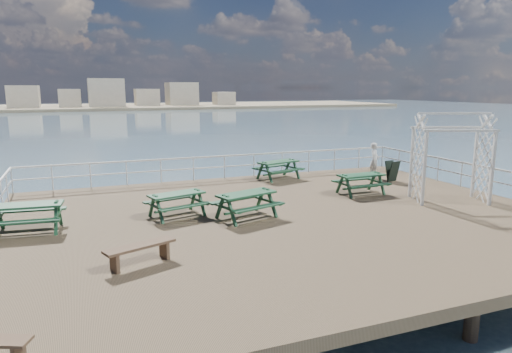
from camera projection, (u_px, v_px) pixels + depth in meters
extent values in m
cube|color=brown|center=(286.00, 220.00, 15.13)|extent=(18.00, 14.00, 0.30)
plane|color=#40596D|center=(138.00, 143.00, 52.08)|extent=(300.00, 300.00, 0.00)
cube|color=tan|center=(149.00, 106.00, 144.24)|extent=(160.00, 40.00, 0.80)
cube|color=beige|center=(24.00, 96.00, 128.40)|extent=(8.00, 8.00, 6.00)
cube|color=beige|center=(70.00, 98.00, 132.77)|extent=(6.00, 8.00, 5.00)
cube|color=beige|center=(106.00, 92.00, 136.03)|extent=(10.00, 8.00, 8.00)
cube|color=beige|center=(147.00, 97.00, 140.59)|extent=(7.00, 8.00, 5.00)
cube|color=beige|center=(182.00, 94.00, 144.31)|extent=(9.00, 8.00, 7.00)
cube|color=beige|center=(221.00, 98.00, 149.22)|extent=(6.00, 8.00, 4.00)
cylinder|color=brown|center=(51.00, 232.00, 17.73)|extent=(0.36, 0.36, 2.10)
cylinder|color=brown|center=(375.00, 199.00, 23.06)|extent=(0.36, 0.36, 2.10)
cube|color=silver|center=(224.00, 156.00, 21.17)|extent=(17.70, 0.07, 0.07)
cube|color=silver|center=(224.00, 167.00, 21.27)|extent=(17.70, 0.05, 0.05)
cylinder|color=silver|center=(12.00, 180.00, 18.12)|extent=(0.05, 0.05, 1.10)
cube|color=silver|center=(489.00, 168.00, 18.05)|extent=(0.07, 13.70, 0.07)
cube|color=silver|center=(488.00, 180.00, 18.15)|extent=(0.05, 13.70, 0.05)
cube|color=#153B23|center=(26.00, 205.00, 13.27)|extent=(2.03, 0.97, 0.07)
cube|color=#153B23|center=(32.00, 210.00, 13.95)|extent=(1.98, 0.48, 0.05)
cube|color=#153B23|center=(22.00, 222.00, 12.71)|extent=(1.98, 0.48, 0.05)
cube|color=#153B23|center=(57.00, 214.00, 13.54)|extent=(0.26, 1.58, 0.07)
cube|color=#153B23|center=(0.00, 217.00, 13.45)|extent=(0.15, 0.57, 0.95)
cube|color=#153B23|center=(59.00, 213.00, 13.86)|extent=(0.15, 0.57, 0.95)
cube|color=#153B23|center=(56.00, 219.00, 13.24)|extent=(0.15, 0.57, 0.95)
cube|color=#153B23|center=(28.00, 223.00, 13.37)|extent=(1.74, 0.27, 0.07)
cube|color=#153B23|center=(278.00, 162.00, 21.07)|extent=(2.07, 1.23, 0.06)
cube|color=#153B23|center=(270.00, 167.00, 21.64)|extent=(1.94, 0.76, 0.05)
cube|color=#153B23|center=(287.00, 171.00, 20.62)|extent=(1.94, 0.76, 0.05)
cube|color=#153B23|center=(264.00, 171.00, 20.67)|extent=(0.49, 1.53, 0.06)
cube|color=#153B23|center=(292.00, 167.00, 21.60)|extent=(0.49, 1.53, 0.06)
cube|color=#153B23|center=(260.00, 171.00, 20.93)|extent=(0.23, 0.56, 0.94)
cube|color=#153B23|center=(269.00, 173.00, 20.42)|extent=(0.23, 0.56, 0.94)
cube|color=#153B23|center=(287.00, 167.00, 21.87)|extent=(0.23, 0.56, 0.94)
cube|color=#153B23|center=(296.00, 169.00, 21.36)|extent=(0.23, 0.56, 0.94)
cube|color=#153B23|center=(278.00, 173.00, 21.17)|extent=(1.69, 0.53, 0.06)
cube|color=#153B23|center=(361.00, 175.00, 18.09)|extent=(1.86, 0.75, 0.06)
cube|color=#153B23|center=(352.00, 180.00, 18.70)|extent=(1.85, 0.29, 0.05)
cube|color=#153B23|center=(370.00, 185.00, 17.58)|extent=(1.85, 0.29, 0.05)
cube|color=#153B23|center=(344.00, 184.00, 17.86)|extent=(0.11, 1.49, 0.06)
cube|color=#153B23|center=(377.00, 181.00, 18.43)|extent=(0.11, 1.49, 0.06)
cube|color=#153B23|center=(340.00, 184.00, 18.15)|extent=(0.09, 0.53, 0.90)
cube|color=#153B23|center=(349.00, 187.00, 17.59)|extent=(0.09, 0.53, 0.90)
cube|color=#153B23|center=(372.00, 181.00, 18.72)|extent=(0.09, 0.53, 0.90)
cube|color=#153B23|center=(382.00, 184.00, 18.16)|extent=(0.09, 0.53, 0.90)
cube|color=#153B23|center=(361.00, 187.00, 18.18)|extent=(1.65, 0.11, 0.06)
cube|color=#153B23|center=(177.00, 194.00, 14.93)|extent=(1.93, 1.14, 0.06)
cube|color=#153B23|center=(169.00, 199.00, 15.46)|extent=(1.81, 0.71, 0.05)
cube|color=#153B23|center=(186.00, 207.00, 14.51)|extent=(1.81, 0.71, 0.05)
cube|color=#153B23|center=(156.00, 207.00, 14.55)|extent=(0.45, 1.43, 0.06)
cube|color=#153B23|center=(197.00, 200.00, 15.42)|extent=(0.45, 1.43, 0.06)
cube|color=#153B23|center=(152.00, 206.00, 14.80)|extent=(0.21, 0.52, 0.88)
cube|color=#153B23|center=(160.00, 210.00, 14.32)|extent=(0.21, 0.52, 0.88)
cube|color=#153B23|center=(193.00, 200.00, 15.67)|extent=(0.21, 0.52, 0.88)
cube|color=#153B23|center=(202.00, 203.00, 15.20)|extent=(0.21, 0.52, 0.88)
cube|color=#153B23|center=(177.00, 209.00, 15.02)|extent=(1.57, 0.49, 0.06)
cube|color=#153B23|center=(246.00, 194.00, 14.72)|extent=(2.08, 1.28, 0.06)
cube|color=#153B23|center=(235.00, 199.00, 15.28)|extent=(1.94, 0.81, 0.05)
cube|color=#153B23|center=(259.00, 207.00, 14.27)|extent=(1.94, 0.81, 0.05)
cube|color=#153B23|center=(226.00, 208.00, 14.29)|extent=(0.53, 1.53, 0.06)
cube|color=#153B23|center=(266.00, 200.00, 15.27)|extent=(0.53, 1.53, 0.06)
cube|color=#153B23|center=(220.00, 207.00, 14.56)|extent=(0.24, 0.56, 0.95)
cube|color=#153B23|center=(232.00, 212.00, 14.05)|extent=(0.24, 0.56, 0.95)
cube|color=#153B23|center=(260.00, 200.00, 15.53)|extent=(0.24, 0.56, 0.95)
cube|color=#153B23|center=(272.00, 204.00, 15.03)|extent=(0.24, 0.56, 0.95)
cube|color=#153B23|center=(246.00, 210.00, 14.82)|extent=(1.68, 0.58, 0.06)
cube|color=brown|center=(140.00, 246.00, 10.85)|extent=(1.77, 0.99, 0.07)
cube|color=brown|center=(115.00, 263.00, 10.48)|extent=(0.21, 0.38, 0.43)
cube|color=brown|center=(164.00, 249.00, 11.33)|extent=(0.21, 0.38, 0.43)
cube|color=silver|center=(424.00, 169.00, 16.18)|extent=(0.13, 0.13, 2.65)
cube|color=silver|center=(412.00, 163.00, 17.48)|extent=(0.13, 0.13, 2.65)
cube|color=silver|center=(492.00, 169.00, 16.20)|extent=(0.13, 0.13, 2.65)
cube|color=silver|center=(475.00, 163.00, 17.50)|extent=(0.13, 0.13, 2.65)
cube|color=silver|center=(462.00, 131.00, 15.93)|extent=(2.51, 1.03, 0.09)
cube|color=silver|center=(446.00, 127.00, 17.23)|extent=(2.51, 1.03, 0.09)
cube|color=silver|center=(455.00, 113.00, 16.47)|extent=(2.50, 1.02, 0.08)
cube|color=black|center=(394.00, 172.00, 20.47)|extent=(0.62, 0.38, 0.96)
cube|color=black|center=(390.00, 171.00, 20.63)|extent=(0.62, 0.38, 0.96)
imported|color=silver|center=(374.00, 160.00, 21.31)|extent=(0.72, 0.68, 1.66)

